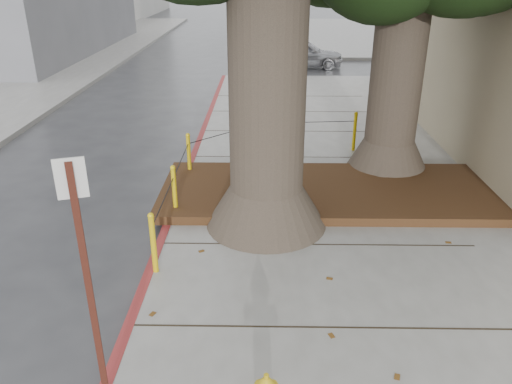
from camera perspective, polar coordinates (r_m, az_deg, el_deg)
ground at (r=6.44m, az=3.96°, el=-16.16°), size 140.00×140.00×0.00m
sidewalk_far at (r=35.70m, az=11.75°, el=17.27°), size 16.00×20.00×0.15m
curb_red at (r=8.61m, az=-10.26°, el=-4.53°), size 0.14×26.00×0.16m
planter_bed at (r=9.72m, az=8.25°, el=0.10°), size 6.40×2.60×0.16m
bollard_ring at (r=9.92m, az=-2.11°, el=3.59°), size 3.79×5.39×0.95m
signpost at (r=4.85m, az=-18.77°, el=-8.92°), size 0.25×0.10×2.60m
car_silver at (r=23.40m, az=5.33°, el=15.48°), size 3.71×1.73×1.23m
car_red at (r=26.01m, az=26.18°, el=14.21°), size 4.13×1.66×1.33m
car_dark at (r=26.08m, az=-23.21°, el=14.50°), size 1.97×4.01×1.12m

